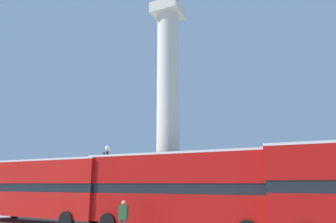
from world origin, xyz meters
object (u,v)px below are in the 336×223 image
(pedestrian_near_lamp, at_px, (123,216))
(street_lamp, at_px, (106,181))
(monument_column, at_px, (168,149))
(equestrian_statue, at_px, (102,195))
(bus_a, at_px, (40,188))
(bus_b, at_px, (180,188))

(pedestrian_near_lamp, bearing_deg, street_lamp, -47.39)
(monument_column, relative_size, equestrian_statue, 3.17)
(bus_a, bearing_deg, pedestrian_near_lamp, -15.96)
(street_lamp, height_order, pedestrian_near_lamp, street_lamp)
(monument_column, xyz_separation_m, street_lamp, (-3.85, -2.25, -2.30))
(monument_column, distance_m, equestrian_statue, 10.03)
(bus_b, distance_m, pedestrian_near_lamp, 3.60)
(monument_column, height_order, street_lamp, monument_column)
(bus_b, relative_size, street_lamp, 2.10)
(bus_a, height_order, pedestrian_near_lamp, bus_a)
(bus_a, bearing_deg, bus_b, 0.89)
(bus_b, bearing_deg, pedestrian_near_lamp, -126.65)
(monument_column, bearing_deg, street_lamp, -149.74)
(bus_a, height_order, street_lamp, street_lamp)
(bus_b, bearing_deg, equestrian_statue, 145.21)
(monument_column, height_order, equestrian_statue, monument_column)
(pedestrian_near_lamp, bearing_deg, bus_b, -128.89)
(monument_column, relative_size, street_lamp, 3.39)
(monument_column, bearing_deg, equestrian_statue, 156.37)
(bus_a, relative_size, equestrian_statue, 1.95)
(street_lamp, xyz_separation_m, pedestrian_near_lamp, (4.46, -4.55, -1.82))
(street_lamp, bearing_deg, bus_b, -16.35)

